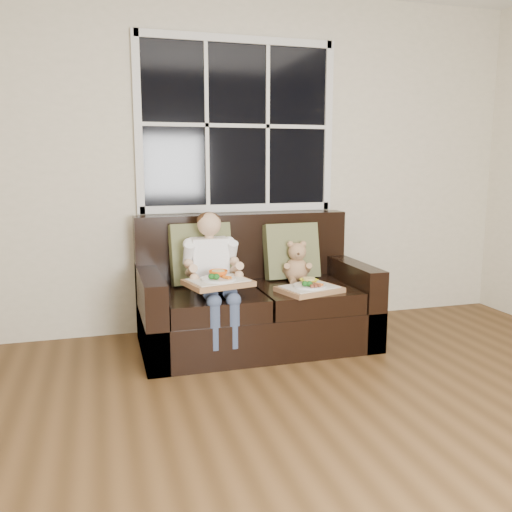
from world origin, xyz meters
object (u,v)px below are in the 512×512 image
object	(u,v)px
child	(212,265)
teddy_bear	(297,265)
tray_left	(218,281)
tray_right	(309,288)
loveseat	(253,303)

from	to	relation	value
child	teddy_bear	world-z (taller)	child
tray_left	tray_right	distance (m)	0.68
teddy_bear	tray_left	xyz separation A→B (m)	(-0.70, -0.37, -0.00)
child	loveseat	bearing A→B (deg)	19.40
teddy_bear	tray_right	size ratio (longest dim) A/B	0.68
tray_right	loveseat	bearing A→B (deg)	118.53
loveseat	teddy_bear	world-z (taller)	loveseat
tray_left	child	bearing A→B (deg)	73.77
loveseat	child	xyz separation A→B (m)	(-0.34, -0.12, 0.33)
teddy_bear	tray_left	distance (m)	0.79
child	tray_left	size ratio (longest dim) A/B	1.79
teddy_bear	child	bearing A→B (deg)	-156.88
loveseat	teddy_bear	distance (m)	0.45
loveseat	tray_left	bearing A→B (deg)	-135.17
child	tray_right	xyz separation A→B (m)	(0.66, -0.21, -0.16)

